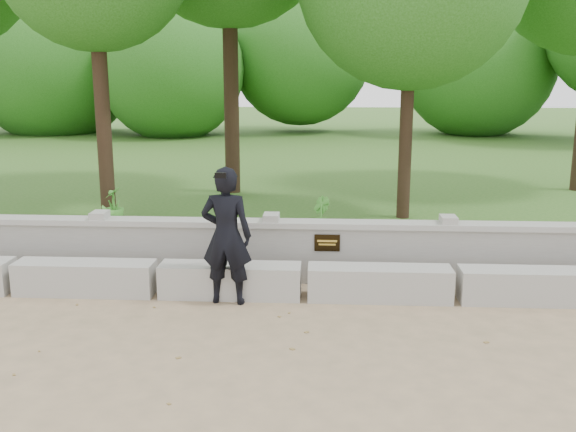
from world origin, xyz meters
The scene contains 8 objects.
ground centered at (0.00, 0.00, 0.00)m, with size 80.00×80.00×0.00m, color #9F8461.
lawn centered at (0.00, 14.00, 0.12)m, with size 40.00×22.00×0.25m, color #2A5819.
concrete_bench centered at (0.00, 1.90, 0.22)m, with size 11.90×0.45×0.45m.
parapet_wall centered at (0.00, 2.60, 0.46)m, with size 12.50×0.35×0.90m.
man_main centered at (-1.00, 1.67, 0.91)m, with size 0.70×0.62×1.81m.
shrub_a centered at (-3.21, 3.48, 0.57)m, with size 0.34×0.23×0.65m, color #459131.
shrub_b centered at (0.18, 4.26, 0.59)m, with size 0.37×0.30×0.68m, color #459131.
shrub_d centered at (-3.62, 5.06, 0.58)m, with size 0.37×0.33×0.67m, color #459131.
Camera 1 is at (0.26, -6.29, 2.97)m, focal length 40.00 mm.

